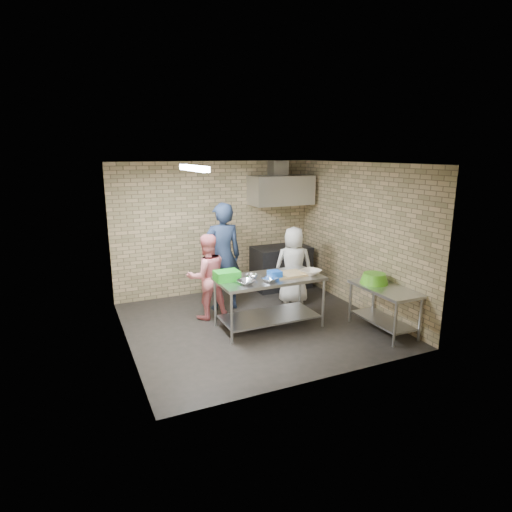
{
  "coord_description": "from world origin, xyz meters",
  "views": [
    {
      "loc": [
        -2.78,
        -6.17,
        2.87
      ],
      "look_at": [
        0.1,
        0.2,
        1.15
      ],
      "focal_mm": 29.71,
      "sensor_mm": 36.0,
      "label": 1
    }
  ],
  "objects_px": {
    "prep_table": "(269,302)",
    "side_counter": "(383,309)",
    "woman_white": "(294,265)",
    "bottle_green": "(295,193)",
    "green_crate": "(227,276)",
    "woman_pink": "(207,277)",
    "man_navy": "(222,257)",
    "blue_tub": "(275,275)",
    "green_basin": "(374,278)",
    "stove": "(281,267)"
  },
  "relations": [
    {
      "from": "side_counter",
      "to": "green_crate",
      "type": "bearing_deg",
      "value": 155.76
    },
    {
      "from": "stove",
      "to": "green_crate",
      "type": "xyz_separation_m",
      "value": [
        -1.88,
        -1.7,
        0.5
      ]
    },
    {
      "from": "side_counter",
      "to": "woman_white",
      "type": "distance_m",
      "value": 1.96
    },
    {
      "from": "bottle_green",
      "to": "side_counter",
      "type": "bearing_deg",
      "value": -90.0
    },
    {
      "from": "woman_white",
      "to": "prep_table",
      "type": "bearing_deg",
      "value": 64.6
    },
    {
      "from": "side_counter",
      "to": "prep_table",
      "type": "bearing_deg",
      "value": 150.31
    },
    {
      "from": "prep_table",
      "to": "side_counter",
      "type": "distance_m",
      "value": 1.87
    },
    {
      "from": "side_counter",
      "to": "green_crate",
      "type": "distance_m",
      "value": 2.62
    },
    {
      "from": "green_basin",
      "to": "prep_table",
      "type": "bearing_deg",
      "value": 157.14
    },
    {
      "from": "stove",
      "to": "bottle_green",
      "type": "distance_m",
      "value": 1.65
    },
    {
      "from": "prep_table",
      "to": "bottle_green",
      "type": "relative_size",
      "value": 11.59
    },
    {
      "from": "woman_pink",
      "to": "woman_white",
      "type": "bearing_deg",
      "value": -179.07
    },
    {
      "from": "man_navy",
      "to": "bottle_green",
      "type": "bearing_deg",
      "value": -153.31
    },
    {
      "from": "prep_table",
      "to": "side_counter",
      "type": "height_order",
      "value": "prep_table"
    },
    {
      "from": "stove",
      "to": "woman_pink",
      "type": "xyz_separation_m",
      "value": [
        -1.99,
        -1.01,
        0.3
      ]
    },
    {
      "from": "woman_pink",
      "to": "woman_white",
      "type": "height_order",
      "value": "woman_pink"
    },
    {
      "from": "prep_table",
      "to": "blue_tub",
      "type": "height_order",
      "value": "blue_tub"
    },
    {
      "from": "stove",
      "to": "green_crate",
      "type": "bearing_deg",
      "value": -137.81
    },
    {
      "from": "green_basin",
      "to": "woman_pink",
      "type": "xyz_separation_m",
      "value": [
        -2.42,
        1.49,
        -0.08
      ]
    },
    {
      "from": "prep_table",
      "to": "woman_white",
      "type": "xyz_separation_m",
      "value": [
        0.95,
        0.88,
        0.31
      ]
    },
    {
      "from": "green_crate",
      "to": "woman_pink",
      "type": "relative_size",
      "value": 0.26
    },
    {
      "from": "green_crate",
      "to": "blue_tub",
      "type": "bearing_deg",
      "value": -16.35
    },
    {
      "from": "bottle_green",
      "to": "woman_pink",
      "type": "bearing_deg",
      "value": -152.96
    },
    {
      "from": "stove",
      "to": "green_crate",
      "type": "height_order",
      "value": "green_crate"
    },
    {
      "from": "blue_tub",
      "to": "green_basin",
      "type": "xyz_separation_m",
      "value": [
        1.56,
        -0.58,
        -0.1
      ]
    },
    {
      "from": "stove",
      "to": "woman_pink",
      "type": "distance_m",
      "value": 2.25
    },
    {
      "from": "prep_table",
      "to": "green_basin",
      "type": "bearing_deg",
      "value": -22.86
    },
    {
      "from": "side_counter",
      "to": "green_basin",
      "type": "xyz_separation_m",
      "value": [
        -0.02,
        0.25,
        0.46
      ]
    },
    {
      "from": "prep_table",
      "to": "green_basin",
      "type": "distance_m",
      "value": 1.79
    },
    {
      "from": "prep_table",
      "to": "stove",
      "type": "distance_m",
      "value": 2.17
    },
    {
      "from": "woman_white",
      "to": "bottle_green",
      "type": "bearing_deg",
      "value": -97.93
    },
    {
      "from": "woman_pink",
      "to": "green_basin",
      "type": "bearing_deg",
      "value": 147.23
    },
    {
      "from": "green_basin",
      "to": "man_navy",
      "type": "height_order",
      "value": "man_navy"
    },
    {
      "from": "green_crate",
      "to": "man_navy",
      "type": "bearing_deg",
      "value": 73.88
    },
    {
      "from": "side_counter",
      "to": "blue_tub",
      "type": "xyz_separation_m",
      "value": [
        -1.58,
        0.83,
        0.56
      ]
    },
    {
      "from": "green_crate",
      "to": "man_navy",
      "type": "xyz_separation_m",
      "value": [
        0.29,
        1.0,
        0.05
      ]
    },
    {
      "from": "green_crate",
      "to": "blue_tub",
      "type": "distance_m",
      "value": 0.78
    },
    {
      "from": "man_navy",
      "to": "side_counter",
      "type": "bearing_deg",
      "value": 136.76
    },
    {
      "from": "side_counter",
      "to": "blue_tub",
      "type": "bearing_deg",
      "value": 152.31
    },
    {
      "from": "prep_table",
      "to": "green_basin",
      "type": "xyz_separation_m",
      "value": [
        1.61,
        -0.68,
        0.4
      ]
    },
    {
      "from": "bottle_green",
      "to": "stove",
      "type": "bearing_deg",
      "value": -151.93
    },
    {
      "from": "side_counter",
      "to": "green_basin",
      "type": "distance_m",
      "value": 0.52
    },
    {
      "from": "blue_tub",
      "to": "woman_white",
      "type": "relative_size",
      "value": 0.13
    },
    {
      "from": "green_basin",
      "to": "woman_white",
      "type": "distance_m",
      "value": 1.69
    },
    {
      "from": "blue_tub",
      "to": "bottle_green",
      "type": "bearing_deg",
      "value": 53.88
    },
    {
      "from": "green_crate",
      "to": "woman_white",
      "type": "xyz_separation_m",
      "value": [
        1.65,
        0.76,
        -0.2
      ]
    },
    {
      "from": "blue_tub",
      "to": "green_crate",
      "type": "bearing_deg",
      "value": 163.65
    },
    {
      "from": "side_counter",
      "to": "stove",
      "type": "xyz_separation_m",
      "value": [
        -0.45,
        2.75,
        0.08
      ]
    },
    {
      "from": "side_counter",
      "to": "woman_pink",
      "type": "xyz_separation_m",
      "value": [
        -2.44,
        1.74,
        0.38
      ]
    },
    {
      "from": "green_crate",
      "to": "green_basin",
      "type": "relative_size",
      "value": 0.84
    }
  ]
}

